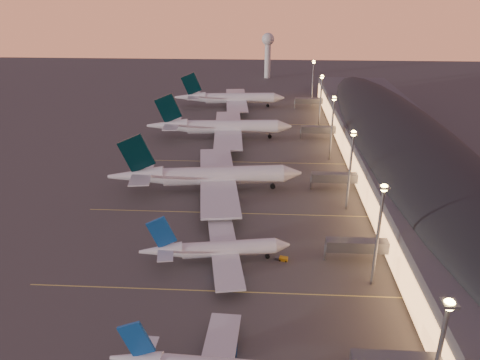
% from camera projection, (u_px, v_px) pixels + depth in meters
% --- Properties ---
extents(ground, '(700.00, 700.00, 0.00)m').
position_uv_depth(ground, '(221.00, 279.00, 113.15)').
color(ground, '#3D3B38').
extents(airliner_narrow_north, '(38.42, 34.72, 13.75)m').
position_uv_depth(airliner_narrow_north, '(216.00, 249.00, 118.83)').
color(airliner_narrow_north, silver).
rests_on(airliner_narrow_north, ground).
extents(airliner_wide_near, '(65.78, 60.46, 21.06)m').
position_uv_depth(airliner_wide_near, '(207.00, 176.00, 158.85)').
color(airliner_wide_near, silver).
rests_on(airliner_wide_near, ground).
extents(airliner_wide_mid, '(65.98, 60.29, 21.10)m').
position_uv_depth(airliner_wide_mid, '(220.00, 127.00, 212.62)').
color(airliner_wide_mid, silver).
rests_on(airliner_wide_mid, ground).
extents(airliner_wide_far, '(62.66, 57.32, 20.04)m').
position_uv_depth(airliner_wide_far, '(230.00, 98.00, 266.55)').
color(airliner_wide_far, silver).
rests_on(airliner_wide_far, ground).
extents(terminal_building, '(56.35, 255.00, 17.46)m').
position_uv_depth(terminal_building, '(405.00, 150.00, 173.04)').
color(terminal_building, '#48484C').
rests_on(terminal_building, ground).
extents(light_masts, '(2.20, 217.20, 25.90)m').
position_uv_depth(light_masts, '(340.00, 132.00, 164.13)').
color(light_masts, slate).
rests_on(light_masts, ground).
extents(radar_tower, '(9.00, 9.00, 32.50)m').
position_uv_depth(radar_tower, '(268.00, 48.00, 343.11)').
color(radar_tower, silver).
rests_on(radar_tower, ground).
extents(lane_markings, '(90.00, 180.36, 0.00)m').
position_uv_depth(lane_markings, '(233.00, 206.00, 149.92)').
color(lane_markings, '#D8C659').
rests_on(lane_markings, ground).
extents(baggage_tug_c, '(3.46, 2.03, 0.97)m').
position_uv_depth(baggage_tug_c, '(282.00, 259.00, 120.51)').
color(baggage_tug_c, gold).
rests_on(baggage_tug_c, ground).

